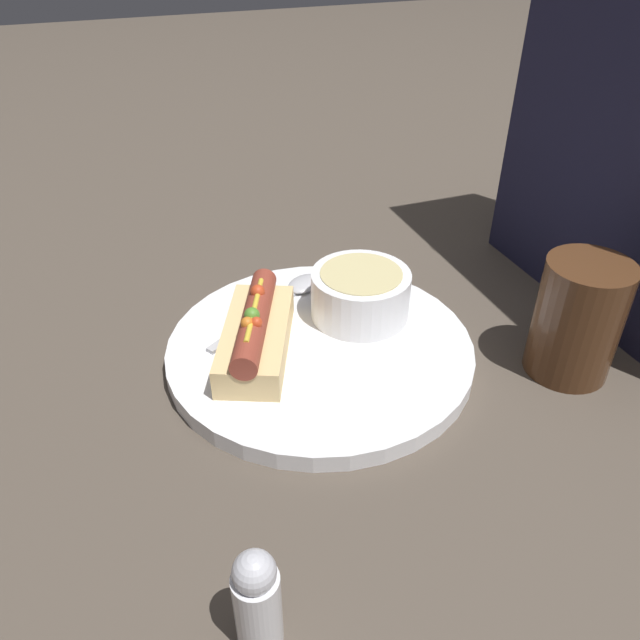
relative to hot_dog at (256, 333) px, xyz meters
The scene contains 7 objects.
ground_plane 0.07m from the hot_dog, 81.57° to the left, with size 4.00×4.00×0.00m, color #4C4238.
dinner_plate 0.07m from the hot_dog, 81.57° to the left, with size 0.30×0.30×0.02m.
hot_dog is the anchor object (origin of this frame).
soup_bowl 0.12m from the hot_dog, 100.92° to the left, with size 0.10×0.10×0.05m.
spoon 0.10m from the hot_dog, 142.72° to the left, with size 0.11×0.15×0.01m.
drinking_glass 0.29m from the hot_dog, 68.70° to the left, with size 0.08×0.08×0.11m.
salt_shaker 0.27m from the hot_dog, 15.42° to the right, with size 0.03×0.03×0.08m.
Camera 1 is at (0.45, -0.17, 0.38)m, focal length 35.00 mm.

